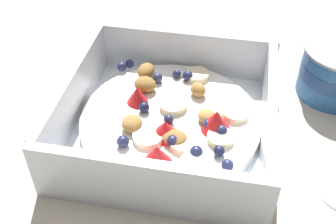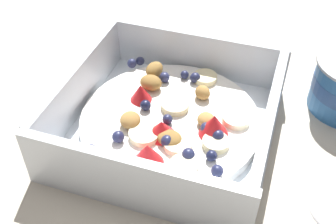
# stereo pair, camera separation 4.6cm
# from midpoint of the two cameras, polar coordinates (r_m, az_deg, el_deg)

# --- Properties ---
(ground_plane) EXTENTS (2.40, 2.40, 0.00)m
(ground_plane) POSITION_cam_midpoint_polar(r_m,az_deg,el_deg) (0.47, 2.71, -3.62)
(ground_plane) COLOR beige
(fruit_bowl) EXTENTS (0.22, 0.22, 0.07)m
(fruit_bowl) POSITION_cam_midpoint_polar(r_m,az_deg,el_deg) (0.46, 2.89, -1.15)
(fruit_bowl) COLOR white
(fruit_bowl) RESTS_ON ground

